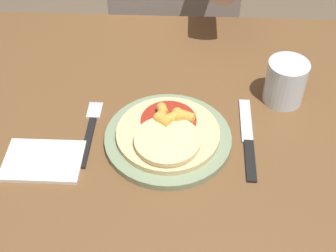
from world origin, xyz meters
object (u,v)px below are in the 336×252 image
plate (168,138)px  drinking_glass (285,82)px  dining_table (187,197)px  knife (248,140)px  pizza (168,133)px  fork (91,129)px

plate → drinking_glass: bearing=29.3°
dining_table → plate: bearing=131.5°
dining_table → drinking_glass: drinking_glass is taller
plate → knife: (0.15, 0.01, -0.00)m
pizza → fork: (-0.15, 0.03, -0.02)m
plate → fork: plate is taller
plate → pizza: 0.02m
dining_table → plate: size_ratio=4.12×
dining_table → drinking_glass: (0.19, 0.18, 0.16)m
plate → drinking_glass: size_ratio=2.61×
dining_table → pizza: pizza is taller
dining_table → fork: fork is taller
knife → fork: bearing=176.7°
pizza → knife: size_ratio=0.89×
plate → drinking_glass: drinking_glass is taller
plate → knife: 0.15m
fork → drinking_glass: bearing=15.5°
dining_table → drinking_glass: size_ratio=10.75×
fork → knife: 0.31m
dining_table → plate: plate is taller
fork → drinking_glass: 0.40m
dining_table → plate: 0.14m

